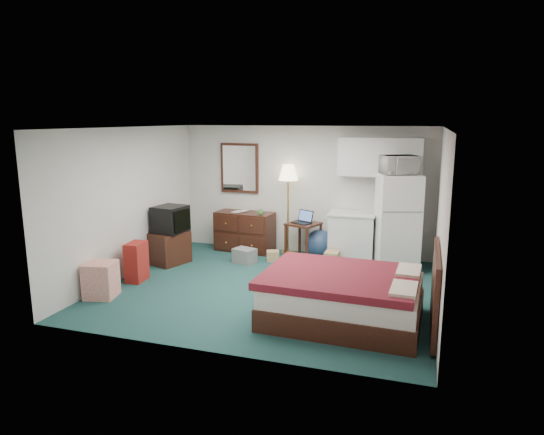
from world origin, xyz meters
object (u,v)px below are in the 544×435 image
(fridge, at_px, (397,222))
(tv_stand, at_px, (168,247))
(dresser, at_px, (245,231))
(desk, at_px, (303,240))
(suitcase, at_px, (137,262))
(floor_lamp, at_px, (288,210))
(bed, at_px, (343,297))
(kitchen_counter, at_px, (352,238))

(fridge, height_order, tv_stand, fridge)
(dresser, relative_size, desk, 1.69)
(tv_stand, relative_size, suitcase, 0.99)
(floor_lamp, height_order, desk, floor_lamp)
(desk, bearing_deg, tv_stand, -135.71)
(dresser, bearing_deg, desk, -2.06)
(floor_lamp, distance_m, tv_stand, 2.41)
(dresser, bearing_deg, suitcase, -108.44)
(fridge, xyz_separation_m, tv_stand, (-4.04, -0.93, -0.55))
(floor_lamp, distance_m, bed, 3.39)
(tv_stand, bearing_deg, suitcase, -69.63)
(tv_stand, distance_m, suitcase, 1.06)
(bed, xyz_separation_m, tv_stand, (-3.52, 1.62, -0.02))
(kitchen_counter, distance_m, fridge, 0.95)
(desk, relative_size, bed, 0.35)
(fridge, bearing_deg, bed, -117.67)
(floor_lamp, relative_size, tv_stand, 2.75)
(dresser, xyz_separation_m, desk, (1.26, -0.17, -0.05))
(dresser, xyz_separation_m, suitcase, (-1.03, -2.31, -0.07))
(bed, bearing_deg, dresser, 132.95)
(fridge, height_order, bed, fridge)
(dresser, height_order, floor_lamp, floor_lamp)
(tv_stand, xyz_separation_m, suitcase, (0.02, -1.06, 0.03))
(desk, height_order, fridge, fridge)
(kitchen_counter, xyz_separation_m, suitcase, (-3.19, -2.24, -0.12))
(dresser, relative_size, floor_lamp, 0.66)
(desk, bearing_deg, suitcase, -117.66)
(desk, distance_m, fridge, 1.81)
(kitchen_counter, bearing_deg, bed, -86.12)
(fridge, bearing_deg, tv_stand, 176.75)
(bed, relative_size, tv_stand, 3.10)
(kitchen_counter, distance_m, tv_stand, 3.42)
(bed, xyz_separation_m, suitcase, (-3.51, 0.56, 0.01))
(tv_stand, bearing_deg, desk, 44.51)
(dresser, distance_m, tv_stand, 1.63)
(floor_lamp, bearing_deg, dresser, -175.48)
(bed, bearing_deg, desk, 116.44)
(floor_lamp, bearing_deg, fridge, -10.31)
(floor_lamp, relative_size, desk, 2.56)
(kitchen_counter, xyz_separation_m, fridge, (0.83, -0.24, 0.40))
(dresser, height_order, tv_stand, dresser)
(bed, bearing_deg, kitchen_counter, 98.45)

